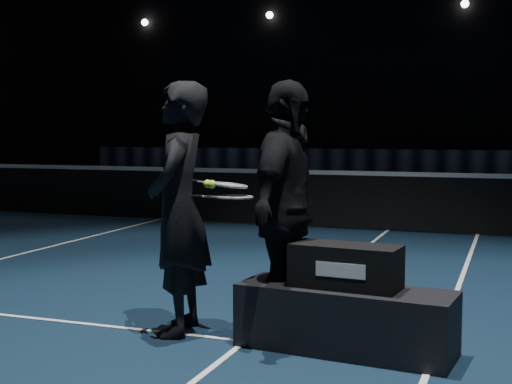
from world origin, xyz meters
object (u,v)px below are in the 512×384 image
Objects in this scene: racket_bag at (346,266)px; racket_upper at (229,185)px; player_a at (179,208)px; player_b at (286,211)px; tennis_balls at (210,182)px; player_bench at (345,319)px; racket_lower at (235,197)px.

racket_bag is 1.11m from racket_upper.
player_a is 0.44m from racket_upper.
player_b is (0.84, 0.13, 0.00)m from player_a.
racket_upper is at bearing 91.80° from player_a.
racket_bag is 1.15× the size of racket_upper.
player_a is at bearing 97.21° from player_b.
tennis_balls reaches higher than racket_bag.
player_b is (-0.50, 0.15, 0.76)m from player_bench.
player_a is 0.33m from tennis_balls.
tennis_balls is (-1.09, 0.07, 0.97)m from player_bench.
racket_bag is 1.39m from player_a.
racket_lower is at bearing -179.72° from racket_bag.
tennis_balls is at bearing 96.73° from player_b.
racket_lower is at bearing -42.66° from racket_upper.
racket_lower is at bearing -179.72° from player_bench.
racket_bag is 1.24m from tennis_balls.
player_a reaches higher than tennis_balls.
player_b is 2.92× the size of racket_upper.
player_b reaches higher than racket_lower.
player_b is 0.49m from racket_upper.
racket_bag is at bearing -19.90° from racket_upper.
tennis_balls is (-1.09, 0.07, 0.58)m from racket_bag.
player_b is 0.63m from tennis_balls.
tennis_balls reaches higher than racket_lower.
player_bench is at bearing -3.45° from tennis_balls.
player_b is 16.55× the size of tennis_balls.
racket_bag is at bearing -3.45° from tennis_balls.
racket_bag is 6.53× the size of tennis_balls.
racket_bag reaches higher than player_bench.
player_bench is at bearing -14.32° from racket_lower.
tennis_balls is (0.25, 0.04, 0.21)m from player_a.
player_b is at bearing 169.41° from player_bench.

